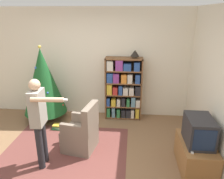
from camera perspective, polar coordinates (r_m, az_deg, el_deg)
ground_plane at (r=4.01m, az=-9.45°, el=-18.63°), size 14.00×14.00×0.00m
wall_back at (r=5.37m, az=-4.59°, el=6.90°), size 8.00×0.10×2.60m
area_rug at (r=4.24m, az=-12.60°, el=-16.42°), size 2.30×2.14×0.01m
bookshelf at (r=5.21m, az=2.98°, el=0.29°), size 0.87×0.34×1.49m
tv_stand at (r=4.00m, az=20.92°, el=-15.73°), size 0.51×0.88×0.48m
television at (r=3.76m, az=21.77°, el=-9.96°), size 0.40×0.58×0.44m
game_remote at (r=3.61m, az=20.07°, el=-14.90°), size 0.04×0.12×0.02m
christmas_tree at (r=5.25m, az=-17.53°, el=1.98°), size 0.98×0.98×1.80m
armchair at (r=4.20m, az=-7.92°, el=-11.33°), size 0.66×0.65×0.92m
standing_person at (r=3.67m, az=-18.52°, el=-6.83°), size 0.65×0.47×1.52m
table_lamp at (r=5.01m, az=6.01°, el=9.34°), size 0.20×0.20×0.18m
book_pile_near_tree at (r=5.09m, az=-14.05°, el=-9.41°), size 0.23×0.17×0.10m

